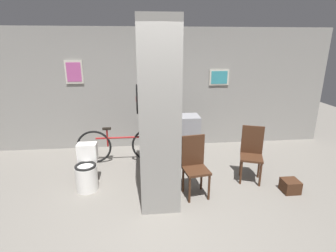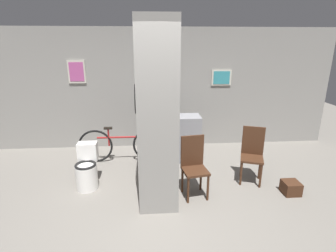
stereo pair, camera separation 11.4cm
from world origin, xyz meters
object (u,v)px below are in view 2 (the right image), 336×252
at_px(bicycle, 123,145).
at_px(bottle_tall, 174,110).
at_px(chair_near_pillar, 194,164).
at_px(chair_by_doorway, 252,153).
at_px(toilet, 87,169).

relative_size(bicycle, bottle_tall, 5.64).
relative_size(chair_near_pillar, chair_by_doorway, 1.00).
bearing_deg(toilet, bottle_tall, 32.83).
height_order(chair_near_pillar, bicycle, chair_near_pillar).
bearing_deg(chair_by_doorway, chair_near_pillar, -141.09).
distance_m(toilet, bicycle, 1.08).
relative_size(chair_near_pillar, bicycle, 0.54).
height_order(chair_by_doorway, bicycle, chair_by_doorway).
distance_m(chair_near_pillar, bottle_tall, 1.43).
bearing_deg(chair_near_pillar, chair_by_doorway, 10.16).
bearing_deg(chair_near_pillar, toilet, 159.81).
bearing_deg(bicycle, toilet, -117.58).
xyz_separation_m(chair_by_doorway, bicycle, (-2.25, 0.93, -0.16)).
xyz_separation_m(toilet, bottle_tall, (1.51, 0.97, 0.72)).
bearing_deg(toilet, chair_by_doorway, 0.49).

